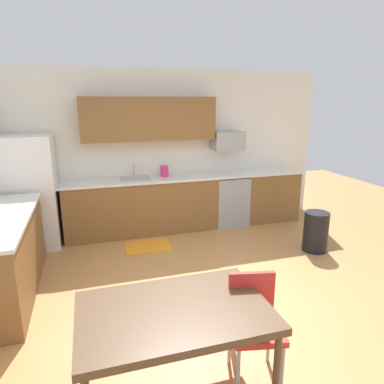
% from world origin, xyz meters
% --- Properties ---
extents(ground_plane, '(12.00, 12.00, 0.00)m').
position_xyz_m(ground_plane, '(0.00, 0.00, 0.00)').
color(ground_plane, '#B77F47').
extents(wall_back, '(5.80, 0.10, 2.70)m').
position_xyz_m(wall_back, '(0.00, 2.65, 1.35)').
color(wall_back, white).
rests_on(wall_back, ground).
extents(cabinet_run_back, '(2.54, 0.60, 0.90)m').
position_xyz_m(cabinet_run_back, '(-0.48, 2.30, 0.45)').
color(cabinet_run_back, brown).
rests_on(cabinet_run_back, ground).
extents(cabinet_run_back_right, '(1.01, 0.60, 0.90)m').
position_xyz_m(cabinet_run_back_right, '(1.89, 2.30, 0.45)').
color(cabinet_run_back_right, brown).
rests_on(cabinet_run_back_right, ground).
extents(cabinet_run_left, '(0.60, 2.00, 0.90)m').
position_xyz_m(cabinet_run_left, '(-2.30, 0.80, 0.45)').
color(cabinet_run_left, brown).
rests_on(cabinet_run_left, ground).
extents(countertop_back, '(4.80, 0.64, 0.04)m').
position_xyz_m(countertop_back, '(0.00, 2.30, 0.92)').
color(countertop_back, silver).
rests_on(countertop_back, cabinet_run_back).
extents(upper_cabinets_back, '(2.20, 0.34, 0.70)m').
position_xyz_m(upper_cabinets_back, '(-0.30, 2.43, 1.90)').
color(upper_cabinets_back, brown).
extents(refrigerator, '(0.76, 0.70, 1.70)m').
position_xyz_m(refrigerator, '(-2.18, 2.22, 0.85)').
color(refrigerator, white).
rests_on(refrigerator, ground).
extents(oven_range, '(0.60, 0.60, 0.91)m').
position_xyz_m(oven_range, '(1.09, 2.30, 0.46)').
color(oven_range, '#999BA0').
rests_on(oven_range, ground).
extents(microwave, '(0.54, 0.36, 0.32)m').
position_xyz_m(microwave, '(1.09, 2.40, 1.50)').
color(microwave, '#9EA0A5').
extents(sink_basin, '(0.48, 0.40, 0.14)m').
position_xyz_m(sink_basin, '(-0.58, 2.30, 0.88)').
color(sink_basin, '#A5A8AD').
rests_on(sink_basin, countertop_back).
extents(sink_faucet, '(0.02, 0.02, 0.24)m').
position_xyz_m(sink_faucet, '(-0.58, 2.48, 1.04)').
color(sink_faucet, '#B2B5BA').
rests_on(sink_faucet, countertop_back).
extents(dining_table, '(1.40, 0.90, 0.72)m').
position_xyz_m(dining_table, '(-0.78, -1.13, 0.66)').
color(dining_table, brown).
rests_on(dining_table, ground).
extents(chair_near_table, '(0.48, 0.48, 0.85)m').
position_xyz_m(chair_near_table, '(-0.13, -1.13, 0.50)').
color(chair_near_table, red).
rests_on(chair_near_table, ground).
extents(trash_bin, '(0.36, 0.36, 0.60)m').
position_xyz_m(trash_bin, '(1.86, 0.78, 0.30)').
color(trash_bin, black).
rests_on(trash_bin, ground).
extents(floor_mat, '(0.70, 0.50, 0.01)m').
position_xyz_m(floor_mat, '(-0.52, 1.65, 0.01)').
color(floor_mat, orange).
rests_on(floor_mat, ground).
extents(kettle, '(0.14, 0.14, 0.20)m').
position_xyz_m(kettle, '(-0.08, 2.35, 1.02)').
color(kettle, '#CC3372').
rests_on(kettle, countertop_back).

